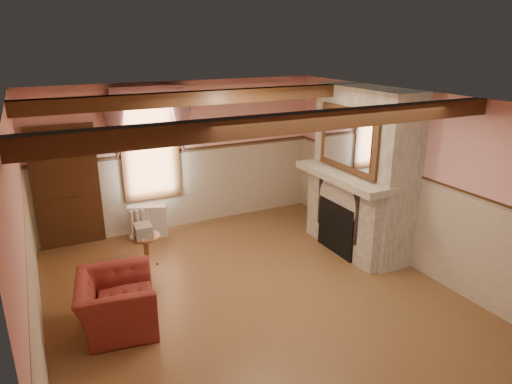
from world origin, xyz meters
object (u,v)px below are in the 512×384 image
radiator (148,221)px  mantel_clock (327,155)px  armchair (117,303)px  bowl (352,168)px  side_table (147,252)px  oil_lamp (343,159)px

radiator → mantel_clock: mantel_clock is taller
armchair → bowl: bearing=-72.4°
side_table → armchair: bearing=-116.7°
side_table → mantel_clock: 3.59m
mantel_clock → side_table: bearing=178.4°
oil_lamp → armchair: bearing=-167.9°
armchair → mantel_clock: 4.47m
armchair → oil_lamp: size_ratio=3.84×
armchair → mantel_clock: mantel_clock is taller
side_table → bowl: 3.66m
side_table → bowl: (3.37, -0.81, 1.19)m
side_table → radiator: 1.24m
armchair → mantel_clock: bearing=-62.9°
radiator → mantel_clock: size_ratio=2.92×
armchair → oil_lamp: oil_lamp is taller
armchair → bowl: size_ratio=3.21×
side_table → oil_lamp: (3.37, -0.57, 1.29)m
radiator → mantel_clock: 3.53m
radiator → oil_lamp: size_ratio=2.50×
armchair → mantel_clock: (4.10, 1.35, 1.17)m
radiator → oil_lamp: bearing=-9.5°
side_table → oil_lamp: 3.65m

